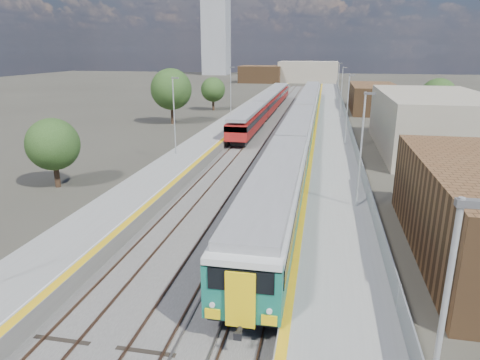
% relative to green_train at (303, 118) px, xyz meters
% --- Properties ---
extents(ground, '(320.00, 320.00, 0.00)m').
position_rel_green_train_xyz_m(ground, '(-1.50, -0.94, -2.41)').
color(ground, '#47443A').
rests_on(ground, ground).
extents(ballast_bed, '(10.50, 155.00, 0.06)m').
position_rel_green_train_xyz_m(ballast_bed, '(-3.75, 1.56, -2.38)').
color(ballast_bed, '#565451').
rests_on(ballast_bed, ground).
extents(tracks, '(8.96, 160.00, 0.17)m').
position_rel_green_train_xyz_m(tracks, '(-3.15, 3.24, -2.30)').
color(tracks, '#4C3323').
rests_on(tracks, ground).
extents(platform_right, '(4.70, 155.00, 8.52)m').
position_rel_green_train_xyz_m(platform_right, '(3.78, 1.55, -1.87)').
color(platform_right, slate).
rests_on(platform_right, ground).
extents(platform_left, '(4.30, 155.00, 8.52)m').
position_rel_green_train_xyz_m(platform_left, '(-10.55, 1.55, -1.89)').
color(platform_left, slate).
rests_on(platform_left, ground).
extents(buildings, '(72.00, 185.50, 40.00)m').
position_rel_green_train_xyz_m(buildings, '(-19.62, 87.66, 8.30)').
color(buildings, brown).
rests_on(buildings, ground).
extents(green_train, '(3.10, 86.29, 3.42)m').
position_rel_green_train_xyz_m(green_train, '(0.00, 0.00, 0.00)').
color(green_train, black).
rests_on(green_train, ground).
extents(red_train, '(2.69, 54.66, 3.40)m').
position_rel_green_train_xyz_m(red_train, '(-7.00, 17.09, -0.40)').
color(red_train, black).
rests_on(red_train, ground).
extents(tree_a, '(4.25, 4.25, 5.77)m').
position_rel_green_train_xyz_m(tree_a, '(-18.83, -26.21, 1.22)').
color(tree_a, '#382619').
rests_on(tree_a, ground).
extents(tree_b, '(6.16, 6.16, 8.35)m').
position_rel_green_train_xyz_m(tree_b, '(-20.14, 5.68, 2.86)').
color(tree_b, '#382619').
rests_on(tree_b, ground).
extents(tree_c, '(4.51, 4.51, 6.12)m').
position_rel_green_train_xyz_m(tree_c, '(-17.83, 21.80, 1.44)').
color(tree_c, '#382619').
rests_on(tree_c, ground).
extents(tree_d, '(5.20, 5.20, 7.04)m').
position_rel_green_train_xyz_m(tree_d, '(19.01, 11.43, 2.03)').
color(tree_d, '#382619').
rests_on(tree_d, ground).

